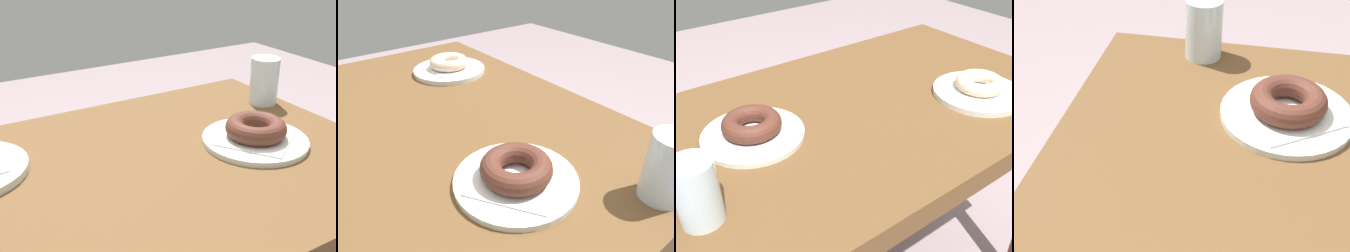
{
  "view_description": "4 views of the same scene",
  "coord_description": "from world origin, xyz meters",
  "views": [
    {
      "loc": [
        -0.28,
        -0.63,
        1.14
      ],
      "look_at": [
        0.13,
        0.05,
        0.79
      ],
      "focal_mm": 47.58,
      "sensor_mm": 36.0,
      "label": 1
    },
    {
      "loc": [
        0.6,
        -0.29,
        1.1
      ],
      "look_at": [
        0.17,
        0.04,
        0.78
      ],
      "focal_mm": 33.2,
      "sensor_mm": 36.0,
      "label": 2
    },
    {
      "loc": [
        0.55,
        0.62,
        1.21
      ],
      "look_at": [
        0.15,
        0.09,
        0.78
      ],
      "focal_mm": 42.5,
      "sensor_mm": 36.0,
      "label": 3
    },
    {
      "loc": [
        -0.36,
        0.01,
        1.23
      ],
      "look_at": [
        0.17,
        0.12,
        0.8
      ],
      "focal_mm": 53.02,
      "sensor_mm": 36.0,
      "label": 4
    }
  ],
  "objects": [
    {
      "name": "table",
      "position": [
        0.0,
        0.0,
        0.64
      ],
      "size": [
        1.03,
        0.64,
        0.75
      ],
      "color": "brown",
      "rests_on": "ground_plane"
    },
    {
      "name": "plate_chocolate_ring",
      "position": [
        0.29,
        -0.03,
        0.75
      ],
      "size": [
        0.21,
        0.21,
        0.01
      ],
      "primitive_type": "cylinder",
      "color": "silver",
      "rests_on": "table"
    },
    {
      "name": "napkin_chocolate_ring",
      "position": [
        0.29,
        -0.03,
        0.76
      ],
      "size": [
        0.19,
        0.19,
        0.0
      ],
      "primitive_type": "cube",
      "rotation": [
        0.0,
        0.0,
        0.58
      ],
      "color": "white",
      "rests_on": "plate_chocolate_ring"
    },
    {
      "name": "donut_chocolate_ring",
      "position": [
        0.29,
        -0.03,
        0.78
      ],
      "size": [
        0.12,
        0.12,
        0.04
      ],
      "primitive_type": "torus",
      "color": "#542B1F",
      "rests_on": "napkin_chocolate_ring"
    },
    {
      "name": "water_glass",
      "position": [
        0.46,
        0.13,
        0.8
      ],
      "size": [
        0.07,
        0.07,
        0.11
      ],
      "primitive_type": "cylinder",
      "color": "silver",
      "rests_on": "table"
    }
  ]
}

